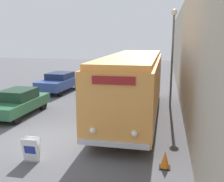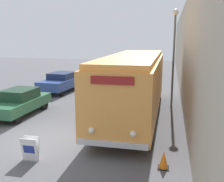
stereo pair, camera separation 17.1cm
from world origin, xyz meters
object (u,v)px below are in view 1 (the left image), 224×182
at_px(vintage_bus, 133,82).
at_px(streetlamp, 173,44).
at_px(sign_board, 31,150).
at_px(parked_car_near, 18,102).
at_px(parked_car_mid, 60,82).
at_px(traffic_cone, 165,160).

height_order(vintage_bus, streetlamp, streetlamp).
relative_size(sign_board, parked_car_near, 0.20).
distance_m(streetlamp, parked_car_mid, 9.45).
relative_size(sign_board, streetlamp, 0.14).
relative_size(streetlamp, traffic_cone, 9.79).
bearing_deg(parked_car_near, traffic_cone, -27.65).
xyz_separation_m(sign_board, parked_car_near, (-3.39, 4.88, 0.33)).
xyz_separation_m(vintage_bus, traffic_cone, (1.78, -5.58, -1.57)).
distance_m(parked_car_near, traffic_cone, 9.12).
xyz_separation_m(streetlamp, traffic_cone, (-0.25, -8.22, -3.55)).
relative_size(vintage_bus, traffic_cone, 18.04).
distance_m(sign_board, parked_car_near, 5.96).
bearing_deg(parked_car_mid, sign_board, -67.58).
height_order(parked_car_near, traffic_cone, parked_car_near).
bearing_deg(vintage_bus, traffic_cone, -72.28).
xyz_separation_m(streetlamp, parked_car_near, (-8.19, -3.75, -3.11)).
bearing_deg(streetlamp, parked_car_near, -155.37).
relative_size(streetlamp, parked_car_mid, 1.25).
distance_m(vintage_bus, streetlamp, 3.88).
bearing_deg(sign_board, vintage_bus, 65.24).
bearing_deg(traffic_cone, parked_car_mid, 127.03).
xyz_separation_m(streetlamp, parked_car_mid, (-8.52, 2.74, -3.05)).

